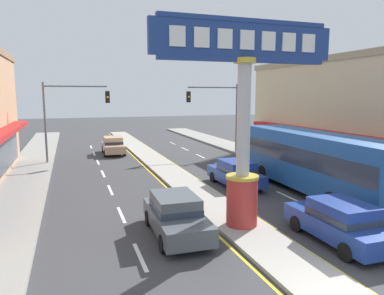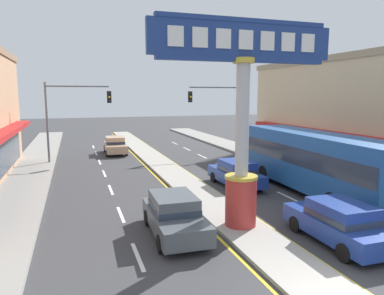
% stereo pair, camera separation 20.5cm
% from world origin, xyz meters
% --- Properties ---
extents(median_strip, '(2.03, 52.00, 0.14)m').
position_xyz_m(median_strip, '(0.00, 18.00, 0.07)').
color(median_strip, '#A39E93').
rests_on(median_strip, ground).
extents(sidewalk_left, '(2.95, 60.00, 0.18)m').
position_xyz_m(sidewalk_left, '(-9.09, 16.00, 0.09)').
color(sidewalk_left, gray).
rests_on(sidewalk_left, ground).
extents(sidewalk_right, '(2.95, 60.00, 0.18)m').
position_xyz_m(sidewalk_right, '(9.09, 16.00, 0.09)').
color(sidewalk_right, gray).
rests_on(sidewalk_right, ground).
extents(lane_markings, '(8.77, 52.00, 0.01)m').
position_xyz_m(lane_markings, '(0.00, 16.65, 0.00)').
color(lane_markings, silver).
rests_on(lane_markings, ground).
extents(district_sign, '(7.32, 1.28, 7.90)m').
position_xyz_m(district_sign, '(-0.00, 6.03, 4.25)').
color(district_sign, '#B7332D').
rests_on(district_sign, median_strip).
extents(storefront_right, '(9.45, 19.12, 7.99)m').
position_xyz_m(storefront_right, '(15.03, 15.37, 3.99)').
color(storefront_right, beige).
rests_on(storefront_right, ground).
extents(traffic_light_left_side, '(4.86, 0.46, 6.20)m').
position_xyz_m(traffic_light_left_side, '(-6.25, 22.58, 4.25)').
color(traffic_light_left_side, slate).
rests_on(traffic_light_left_side, ground).
extents(traffic_light_right_side, '(4.86, 0.46, 6.20)m').
position_xyz_m(traffic_light_right_side, '(6.25, 23.00, 4.25)').
color(traffic_light_right_side, slate).
rests_on(traffic_light_right_side, ground).
extents(sedan_near_right_lane, '(1.86, 4.31, 1.53)m').
position_xyz_m(sedan_near_right_lane, '(2.66, 3.61, 0.79)').
color(sedan_near_right_lane, navy).
rests_on(sedan_near_right_lane, ground).
extents(bus_far_right_lane, '(2.83, 11.26, 3.26)m').
position_xyz_m(bus_far_right_lane, '(5.96, 9.33, 1.87)').
color(bus_far_right_lane, '#1E5199').
rests_on(bus_far_right_lane, ground).
extents(sedan_near_left_lane, '(1.90, 4.33, 1.53)m').
position_xyz_m(sedan_near_left_lane, '(2.66, 12.07, 0.79)').
color(sedan_near_left_lane, navy).
rests_on(sedan_near_left_lane, ground).
extents(sedan_mid_left_lane, '(1.90, 4.33, 1.53)m').
position_xyz_m(sedan_mid_left_lane, '(-2.66, 26.10, 0.79)').
color(sedan_mid_left_lane, tan).
rests_on(sedan_mid_left_lane, ground).
extents(sedan_far_left_oncoming, '(1.93, 4.35, 1.53)m').
position_xyz_m(sedan_far_left_oncoming, '(-2.66, 6.23, 0.79)').
color(sedan_far_left_oncoming, '#4C5156').
rests_on(sedan_far_left_oncoming, ground).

